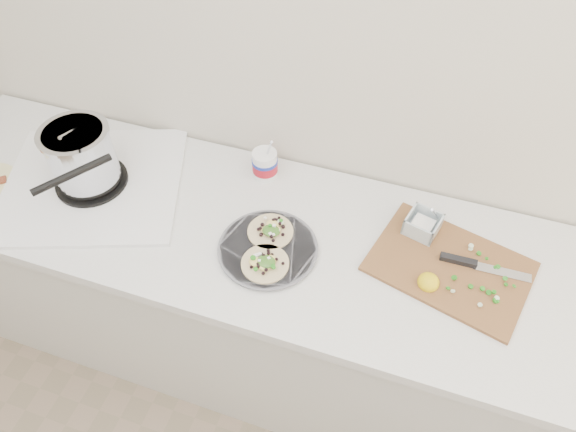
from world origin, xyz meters
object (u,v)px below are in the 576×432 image
(stove, at_px, (86,165))
(taco_plate, at_px, (268,247))
(tub, at_px, (265,162))
(cutboard, at_px, (450,261))

(stove, bearing_deg, taco_plate, -26.19)
(stove, distance_m, tub, 0.58)
(stove, distance_m, taco_plate, 0.66)
(stove, xyz_separation_m, cutboard, (1.17, 0.05, -0.07))
(tub, bearing_deg, cutboard, -15.48)
(cutboard, bearing_deg, taco_plate, -152.22)
(taco_plate, height_order, cutboard, cutboard)
(taco_plate, bearing_deg, cutboard, 13.13)
(taco_plate, distance_m, cutboard, 0.53)
(taco_plate, relative_size, cutboard, 0.60)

